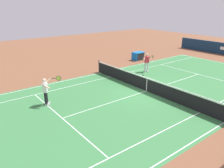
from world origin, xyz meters
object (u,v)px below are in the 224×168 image
Objects in this scene: tennis_player_far at (147,62)px; tennis_ball at (124,87)px; tennis_net at (147,84)px; tennis_player_near at (46,90)px; equipment_cart_tarped at (138,56)px.

tennis_ball is at bearing 23.30° from tennis_player_far.
tennis_player_near reaches higher than tennis_net.
tennis_net is 9.36× the size of equipment_cart_tarped.
tennis_player_near is at bearing 21.47° from equipment_cart_tarped.
tennis_player_near is 13.20m from equipment_cart_tarped.
tennis_player_far is 4.63m from tennis_ball.
tennis_net is 6.89× the size of tennis_player_far.
tennis_player_far is (-9.76, -1.15, 0.00)m from tennis_player_near.
tennis_player_near is (6.33, -2.16, 0.44)m from tennis_net.
tennis_net is 6.71m from tennis_player_near.
equipment_cart_tarped is (-12.28, -4.83, -0.49)m from tennis_player_near.
tennis_ball is at bearing 173.42° from tennis_player_near.
tennis_player_near is at bearing -18.79° from tennis_net.
tennis_net reaches higher than equipment_cart_tarped.
tennis_net is at bearing 116.46° from tennis_ball.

